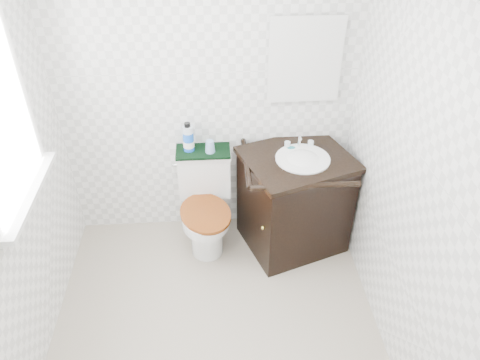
{
  "coord_description": "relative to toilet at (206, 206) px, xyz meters",
  "views": [
    {
      "loc": [
        0.02,
        -1.91,
        2.69
      ],
      "look_at": [
        0.21,
        0.75,
        0.75
      ],
      "focal_mm": 35.0,
      "sensor_mm": 36.0,
      "label": 1
    }
  ],
  "objects": [
    {
      "name": "wall_back",
      "position": [
        0.05,
        0.23,
        0.86
      ],
      "size": [
        2.4,
        0.0,
        2.4
      ],
      "primitive_type": "plane",
      "rotation": [
        1.57,
        0.0,
        0.0
      ],
      "color": "white",
      "rests_on": "ground"
    },
    {
      "name": "mirror",
      "position": [
        0.74,
        0.21,
        1.11
      ],
      "size": [
        0.5,
        0.02,
        0.6
      ],
      "primitive_type": "cube",
      "color": "silver",
      "rests_on": "wall_back"
    },
    {
      "name": "wall_right",
      "position": [
        1.15,
        -0.97,
        0.86
      ],
      "size": [
        0.0,
        2.4,
        2.4
      ],
      "primitive_type": "plane",
      "rotation": [
        1.57,
        0.0,
        -1.57
      ],
      "color": "white",
      "rests_on": "ground"
    },
    {
      "name": "cup",
      "position": [
        0.05,
        0.1,
        0.5
      ],
      "size": [
        0.08,
        0.08,
        0.09
      ],
      "primitive_type": "cone",
      "color": "#7B9FCA",
      "rests_on": "towel"
    },
    {
      "name": "floor",
      "position": [
        0.05,
        -0.97,
        -0.34
      ],
      "size": [
        2.4,
        2.4,
        0.0
      ],
      "primitive_type": "plane",
      "color": "#AEA38C",
      "rests_on": "ground"
    },
    {
      "name": "trash_bin",
      "position": [
        0.5,
        -0.04,
        -0.2
      ],
      "size": [
        0.23,
        0.21,
        0.28
      ],
      "color": "white",
      "rests_on": "floor"
    },
    {
      "name": "soap_bar",
      "position": [
        0.66,
        0.05,
        0.49
      ],
      "size": [
        0.08,
        0.05,
        0.02
      ],
      "primitive_type": "ellipsoid",
      "color": "#17636E",
      "rests_on": "vanity"
    },
    {
      "name": "towel",
      "position": [
        0.0,
        0.12,
        0.44
      ],
      "size": [
        0.41,
        0.22,
        0.02
      ],
      "primitive_type": "cube",
      "color": "black",
      "rests_on": "toilet"
    },
    {
      "name": "vanity",
      "position": [
        0.69,
        -0.07,
        0.09
      ],
      "size": [
        0.93,
        0.86,
        0.92
      ],
      "color": "black",
      "rests_on": "floor"
    },
    {
      "name": "mouthwash_bottle",
      "position": [
        -0.1,
        0.13,
        0.56
      ],
      "size": [
        0.08,
        0.08,
        0.23
      ],
      "color": "blue",
      "rests_on": "towel"
    },
    {
      "name": "toilet",
      "position": [
        0.0,
        0.0,
        0.0
      ],
      "size": [
        0.46,
        0.66,
        0.78
      ],
      "color": "white",
      "rests_on": "floor"
    }
  ]
}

